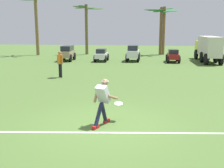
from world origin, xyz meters
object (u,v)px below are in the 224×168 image
at_px(frisbee_in_flight, 119,104).
at_px(box_truck, 208,48).
at_px(parked_car_slot_a, 67,53).
at_px(teammate_near_sideline, 60,62).
at_px(parked_car_slot_c, 133,53).
at_px(palm_tree_right_of_centre, 161,25).
at_px(palm_tree_left_of_centre, 87,24).
at_px(parked_car_slot_b, 101,55).
at_px(parked_car_slot_d, 173,56).
at_px(frisbee_thrower, 103,100).
at_px(palm_tree_far_right, 164,25).
at_px(palm_tree_far_left, 36,20).

relative_size(frisbee_in_flight, box_truck, 0.05).
bearing_deg(parked_car_slot_a, teammate_near_sideline, -76.37).
distance_m(parked_car_slot_c, palm_tree_right_of_centre, 7.68).
xyz_separation_m(frisbee_in_flight, palm_tree_left_of_centre, (-5.94, 22.46, 2.81)).
bearing_deg(parked_car_slot_b, palm_tree_right_of_centre, 53.09).
bearing_deg(parked_car_slot_d, parked_car_slot_b, -178.92).
distance_m(palm_tree_left_of_centre, palm_tree_right_of_centre, 8.18).
distance_m(teammate_near_sideline, palm_tree_left_of_centre, 15.27).
distance_m(frisbee_thrower, parked_car_slot_c, 16.96).
xyz_separation_m(parked_car_slot_a, parked_car_slot_d, (9.38, 0.06, -0.16)).
height_order(parked_car_slot_c, palm_tree_far_right, palm_tree_far_right).
bearing_deg(palm_tree_right_of_centre, palm_tree_far_left, -169.90).
relative_size(parked_car_slot_c, palm_tree_far_left, 0.38).
bearing_deg(parked_car_slot_a, palm_tree_far_left, 134.44).
bearing_deg(parked_car_slot_b, palm_tree_far_right, 51.82).
relative_size(parked_car_slot_a, palm_tree_far_left, 0.39).
relative_size(frisbee_thrower, palm_tree_right_of_centre, 0.27).
bearing_deg(palm_tree_far_right, teammate_near_sideline, -113.18).
distance_m(parked_car_slot_b, palm_tree_left_of_centre, 7.52).
xyz_separation_m(teammate_near_sideline, palm_tree_left_of_centre, (-1.66, 14.98, 2.41)).
bearing_deg(parked_car_slot_d, frisbee_in_flight, -100.57).
xyz_separation_m(parked_car_slot_c, palm_tree_right_of_centre, (2.65, 6.78, 2.44)).
bearing_deg(box_truck, parked_car_slot_b, -174.63).
distance_m(box_truck, palm_tree_far_left, 17.76).
bearing_deg(palm_tree_right_of_centre, palm_tree_left_of_centre, -174.45).
relative_size(frisbee_in_flight, teammate_near_sideline, 0.20).
bearing_deg(palm_tree_left_of_centre, frisbee_thrower, -76.47).
xyz_separation_m(parked_car_slot_d, box_truck, (3.02, 0.75, 0.67)).
height_order(palm_tree_left_of_centre, palm_tree_far_right, palm_tree_left_of_centre).
distance_m(frisbee_thrower, parked_car_slot_d, 16.98).
height_order(frisbee_thrower, parked_car_slot_c, frisbee_thrower).
xyz_separation_m(palm_tree_right_of_centre, palm_tree_far_right, (0.28, 0.03, 0.09)).
xyz_separation_m(parked_car_slot_d, palm_tree_far_right, (-0.53, 7.14, 2.71)).
height_order(parked_car_slot_c, palm_tree_far_left, palm_tree_far_left).
relative_size(frisbee_in_flight, palm_tree_right_of_centre, 0.06).
relative_size(frisbee_thrower, parked_car_slot_a, 0.57).
height_order(parked_car_slot_b, palm_tree_right_of_centre, palm_tree_right_of_centre).
relative_size(parked_car_slot_c, palm_tree_left_of_centre, 0.43).
bearing_deg(palm_tree_left_of_centre, teammate_near_sideline, -83.69).
bearing_deg(palm_tree_left_of_centre, box_truck, -24.94).
bearing_deg(palm_tree_left_of_centre, parked_car_slot_d, -35.22).
bearing_deg(parked_car_slot_c, parked_car_slot_d, -5.49).
relative_size(frisbee_thrower, palm_tree_far_right, 0.27).
xyz_separation_m(frisbee_in_flight, palm_tree_far_left, (-11.09, 20.89, 3.23)).
relative_size(parked_car_slot_c, palm_tree_right_of_centre, 0.46).
height_order(parked_car_slot_a, palm_tree_left_of_centre, palm_tree_left_of_centre).
xyz_separation_m(frisbee_thrower, box_truck, (6.45, 17.38, 0.44)).
bearing_deg(frisbee_in_flight, palm_tree_far_left, 117.96).
bearing_deg(teammate_near_sideline, parked_car_slot_c, 66.90).
relative_size(parked_car_slot_b, parked_car_slot_c, 0.94).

